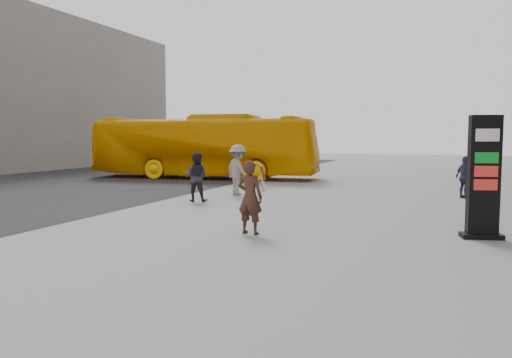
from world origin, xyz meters
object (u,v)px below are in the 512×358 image
(pedestrian_a, at_px, (196,177))
(pedestrian_c, at_px, (465,177))
(pedestrian_b, at_px, (238,170))
(woman, at_px, (250,196))
(info_pylon, at_px, (484,177))
(bus, at_px, (205,147))

(pedestrian_a, height_order, pedestrian_c, pedestrian_a)
(pedestrian_a, relative_size, pedestrian_b, 0.88)
(pedestrian_b, bearing_deg, pedestrian_a, 109.36)
(woman, relative_size, pedestrian_a, 1.00)
(woman, relative_size, pedestrian_c, 1.11)
(woman, bearing_deg, pedestrian_c, -111.62)
(info_pylon, bearing_deg, bus, 123.51)
(woman, distance_m, pedestrian_a, 5.78)
(bus, distance_m, pedestrian_c, 12.95)
(woman, bearing_deg, info_pylon, -157.56)
(bus, relative_size, pedestrian_a, 7.06)
(woman, relative_size, bus, 0.14)
(info_pylon, height_order, woman, info_pylon)
(woman, bearing_deg, pedestrian_b, -57.69)
(info_pylon, xyz_separation_m, bus, (-12.25, 11.51, 0.30))
(bus, relative_size, pedestrian_c, 7.83)
(info_pylon, bearing_deg, woman, -178.37)
(pedestrian_b, relative_size, pedestrian_c, 1.26)
(pedestrian_b, xyz_separation_m, pedestrian_c, (7.78, 1.84, -0.19))
(pedestrian_c, bearing_deg, info_pylon, 142.13)
(woman, bearing_deg, pedestrian_a, -43.18)
(info_pylon, distance_m, woman, 4.98)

